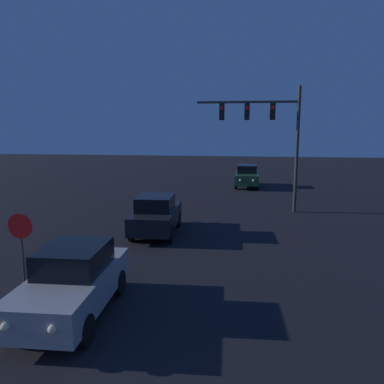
% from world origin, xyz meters
% --- Properties ---
extents(car_near, '(1.93, 4.24, 1.73)m').
position_xyz_m(car_near, '(-2.11, 6.14, 0.87)').
color(car_near, '#99999E').
rests_on(car_near, ground_plane).
extents(car_mid, '(1.95, 4.25, 1.73)m').
position_xyz_m(car_mid, '(-1.75, 13.55, 0.87)').
color(car_mid, black).
rests_on(car_mid, ground_plane).
extents(car_far, '(1.81, 4.19, 1.73)m').
position_xyz_m(car_far, '(2.27, 27.59, 0.87)').
color(car_far, '#1E4728').
rests_on(car_far, ground_plane).
extents(traffic_signal_mast, '(5.57, 0.30, 6.84)m').
position_xyz_m(traffic_signal_mast, '(3.31, 18.84, 4.69)').
color(traffic_signal_mast, '#2D2D2D').
rests_on(traffic_signal_mast, ground_plane).
extents(stop_sign, '(0.77, 0.07, 2.17)m').
position_xyz_m(stop_sign, '(-4.46, 7.73, 1.52)').
color(stop_sign, '#2D2D2D').
rests_on(stop_sign, ground_plane).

